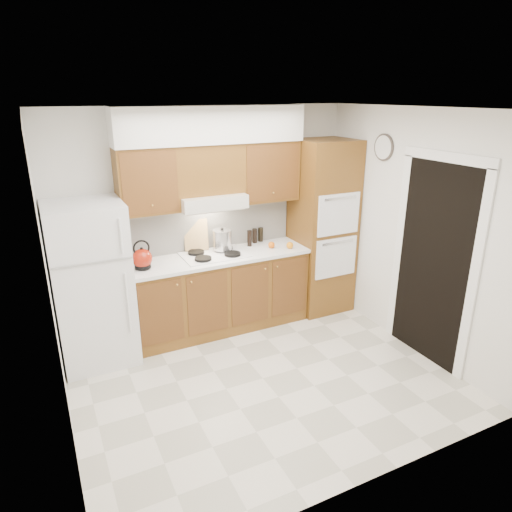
{
  "coord_description": "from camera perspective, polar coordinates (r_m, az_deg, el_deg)",
  "views": [
    {
      "loc": [
        -1.79,
        -3.49,
        2.73
      ],
      "look_at": [
        0.14,
        0.45,
        1.15
      ],
      "focal_mm": 32.0,
      "sensor_mm": 36.0,
      "label": 1
    }
  ],
  "objects": [
    {
      "name": "cooktop",
      "position": [
        5.33,
        -5.23,
        0.15
      ],
      "size": [
        0.74,
        0.5,
        0.01
      ],
      "primitive_type": "cube",
      "color": "white",
      "rests_on": "countertop"
    },
    {
      "name": "orange_far",
      "position": [
        5.54,
        1.94,
        1.39
      ],
      "size": [
        0.1,
        0.1,
        0.08
      ],
      "primitive_type": "sphere",
      "rotation": [
        0.0,
        0.0,
        -0.19
      ],
      "color": "#E34C0B",
      "rests_on": "countertop"
    },
    {
      "name": "condiment_b",
      "position": [
        5.73,
        -0.16,
        2.55
      ],
      "size": [
        0.07,
        0.07,
        0.18
      ],
      "primitive_type": "cylinder",
      "rotation": [
        0.0,
        0.0,
        -0.28
      ],
      "color": "black",
      "rests_on": "countertop"
    },
    {
      "name": "oven_cabinet",
      "position": [
        5.9,
        8.24,
        3.56
      ],
      "size": [
        0.7,
        0.65,
        2.2
      ],
      "primitive_type": "cube",
      "color": "brown",
      "rests_on": "floor"
    },
    {
      "name": "cutting_board",
      "position": [
        5.44,
        -7.5,
        2.63
      ],
      "size": [
        0.29,
        0.15,
        0.37
      ],
      "primitive_type": "cube",
      "rotation": [
        -0.21,
        0.0,
        -0.21
      ],
      "color": "tan",
      "rests_on": "countertop"
    },
    {
      "name": "soffit",
      "position": [
        5.15,
        -5.67,
        16.03
      ],
      "size": [
        2.13,
        0.36,
        0.4
      ],
      "primitive_type": "cube",
      "color": "silver",
      "rests_on": "wall_back"
    },
    {
      "name": "orange_near",
      "position": [
        5.54,
        4.25,
        1.35
      ],
      "size": [
        0.09,
        0.09,
        0.08
      ],
      "primitive_type": "sphere",
      "rotation": [
        0.0,
        0.0,
        0.04
      ],
      "color": "#FFA20D",
      "rests_on": "countertop"
    },
    {
      "name": "wall_right",
      "position": [
        5.21,
        18.91,
        2.76
      ],
      "size": [
        0.02,
        3.0,
        2.6
      ],
      "primitive_type": "cube",
      "color": "silver",
      "rests_on": "floor"
    },
    {
      "name": "kettle",
      "position": [
        5.02,
        -14.03,
        -0.3
      ],
      "size": [
        0.25,
        0.25,
        0.21
      ],
      "primitive_type": "sphere",
      "rotation": [
        0.0,
        0.0,
        0.21
      ],
      "color": "#981B0B",
      "rests_on": "countertop"
    },
    {
      "name": "countertop",
      "position": [
        5.34,
        -4.65,
        -0.1
      ],
      "size": [
        2.13,
        0.62,
        0.04
      ],
      "primitive_type": "cube",
      "color": "white",
      "rests_on": "base_cabinets"
    },
    {
      "name": "condiment_c",
      "position": [
        5.79,
        0.58,
        2.7
      ],
      "size": [
        0.06,
        0.06,
        0.18
      ],
      "primitive_type": "cylinder",
      "rotation": [
        0.0,
        0.0,
        0.0
      ],
      "color": "black",
      "rests_on": "countertop"
    },
    {
      "name": "upper_cab_left",
      "position": [
        5.02,
        -13.54,
        9.16
      ],
      "size": [
        0.63,
        0.33,
        0.7
      ],
      "primitive_type": "cube",
      "color": "brown",
      "rests_on": "wall_back"
    },
    {
      "name": "wall_back",
      "position": [
        5.49,
        -6.2,
        4.58
      ],
      "size": [
        3.6,
        0.02,
        2.6
      ],
      "primitive_type": "cube",
      "color": "silver",
      "rests_on": "floor"
    },
    {
      "name": "backsplash",
      "position": [
        5.51,
        -5.87,
        3.77
      ],
      "size": [
        2.11,
        0.03,
        0.56
      ],
      "primitive_type": "cube",
      "color": "white",
      "rests_on": "countertop"
    },
    {
      "name": "doorway",
      "position": [
        5.05,
        21.24,
        -1.05
      ],
      "size": [
        0.02,
        0.9,
        2.1
      ],
      "primitive_type": "cube",
      "color": "black",
      "rests_on": "floor"
    },
    {
      "name": "upper_cab_right",
      "position": [
        5.51,
        1.31,
        10.59
      ],
      "size": [
        0.73,
        0.33,
        0.7
      ],
      "primitive_type": "cube",
      "color": "brown",
      "rests_on": "wall_back"
    },
    {
      "name": "wall_clock",
      "position": [
        5.43,
        15.68,
        12.95
      ],
      "size": [
        0.02,
        0.3,
        0.3
      ],
      "primitive_type": "cylinder",
      "rotation": [
        0.0,
        1.57,
        0.0
      ],
      "color": "#3F3833",
      "rests_on": "wall_right"
    },
    {
      "name": "ceiling",
      "position": [
        3.93,
        1.06,
        17.9
      ],
      "size": [
        3.6,
        3.6,
        0.0
      ],
      "primitive_type": "plane",
      "color": "white",
      "rests_on": "wall_back"
    },
    {
      "name": "base_cabinets",
      "position": [
        5.52,
        -4.55,
        -4.66
      ],
      "size": [
        2.11,
        0.6,
        0.9
      ],
      "primitive_type": "cube",
      "color": "brown",
      "rests_on": "floor"
    },
    {
      "name": "floor",
      "position": [
        4.78,
        0.86,
        -15.04
      ],
      "size": [
        3.6,
        3.6,
        0.0
      ],
      "primitive_type": "plane",
      "color": "beige",
      "rests_on": "ground"
    },
    {
      "name": "upper_cab_over_hood",
      "position": [
        5.2,
        -6.08,
        10.78
      ],
      "size": [
        0.75,
        0.33,
        0.55
      ],
      "primitive_type": "cube",
      "color": "brown",
      "rests_on": "range_hood"
    },
    {
      "name": "range_hood",
      "position": [
        5.21,
        -5.71,
        6.89
      ],
      "size": [
        0.75,
        0.45,
        0.15
      ],
      "primitive_type": "cube",
      "color": "silver",
      "rests_on": "wall_back"
    },
    {
      "name": "fridge",
      "position": [
        5.01,
        -19.81,
        -3.36
      ],
      "size": [
        0.75,
        0.72,
        1.72
      ],
      "primitive_type": "cube",
      "color": "white",
      "rests_on": "floor"
    },
    {
      "name": "condiment_a",
      "position": [
        5.6,
        -0.82,
        2.23
      ],
      "size": [
        0.07,
        0.07,
        0.2
      ],
      "primitive_type": "cylinder",
      "rotation": [
        0.0,
        0.0,
        0.38
      ],
      "color": "black",
      "rests_on": "countertop"
    },
    {
      "name": "stock_pot",
      "position": [
        5.4,
        -4.22,
        2.01
      ],
      "size": [
        0.27,
        0.27,
        0.23
      ],
      "primitive_type": "cylinder",
      "rotation": [
        0.0,
        0.0,
        0.27
      ],
      "color": "silver",
      "rests_on": "cooktop"
    },
    {
      "name": "wall_left",
      "position": [
        3.77,
        -24.28,
        -4.33
      ],
      "size": [
        0.02,
        3.0,
        2.6
      ],
      "primitive_type": "cube",
      "color": "silver",
      "rests_on": "floor"
    }
  ]
}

